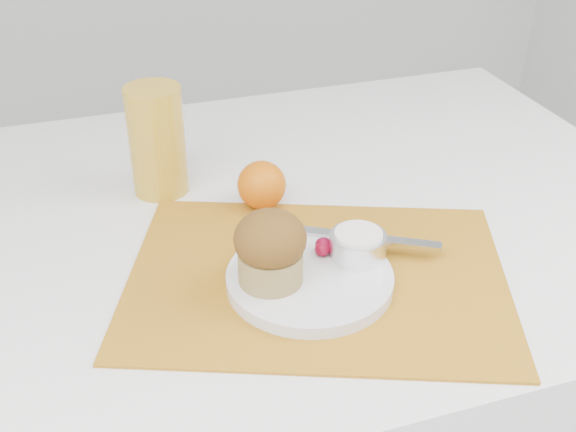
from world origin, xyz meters
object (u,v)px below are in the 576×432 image
object	(u,v)px
table	(254,411)
muffin	(270,248)
plate	(310,279)
juice_glass	(157,141)
orange	(262,185)

from	to	relation	value
table	muffin	xyz separation A→B (m)	(-0.02, -0.17, 0.44)
plate	juice_glass	xyz separation A→B (m)	(-0.12, 0.28, 0.07)
plate	orange	xyz separation A→B (m)	(-0.00, 0.19, 0.02)
table	juice_glass	world-z (taller)	juice_glass
orange	muffin	world-z (taller)	muffin
plate	juice_glass	size ratio (longest dim) A/B	1.25
table	orange	size ratio (longest dim) A/B	18.04
table	orange	world-z (taller)	orange
plate	juice_glass	bearing A→B (deg)	113.75
plate	muffin	bearing A→B (deg)	176.63
table	juice_glass	xyz separation A→B (m)	(-0.10, 0.11, 0.45)
plate	muffin	distance (m)	0.07
orange	plate	bearing A→B (deg)	-89.83
orange	juice_glass	xyz separation A→B (m)	(-0.12, 0.09, 0.04)
muffin	plate	bearing A→B (deg)	-3.37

